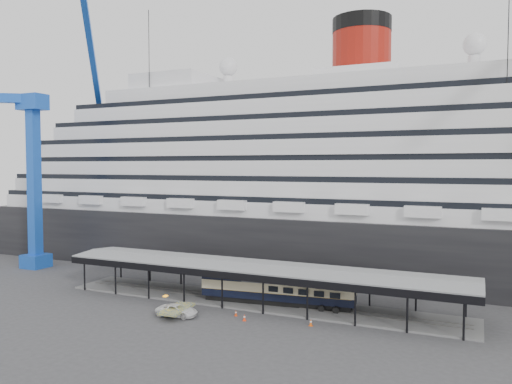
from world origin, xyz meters
TOP-DOWN VIEW (x-y plane):
  - ground at (0.00, 0.00)m, footprint 200.00×200.00m
  - cruise_ship at (0.05, 32.00)m, footprint 130.00×30.00m
  - platform_canopy at (0.00, 5.00)m, footprint 56.00×9.18m
  - crane_blue at (-45.11, 10.62)m, footprint 22.63×19.19m
  - port_truck at (-6.34, -4.37)m, footprint 5.33×2.80m
  - pullman_carriage at (3.12, 5.00)m, footprint 20.64×4.83m
  - traffic_cone_left at (0.19, -1.30)m, footprint 0.40×0.40m
  - traffic_cone_mid at (1.98, -2.59)m, footprint 0.45×0.45m
  - traffic_cone_right at (9.79, -1.18)m, footprint 0.55×0.55m

SIDE VIEW (x-z plane):
  - ground at x=0.00m, z-range 0.00..0.00m
  - traffic_cone_left at x=0.19m, z-range 0.00..0.72m
  - traffic_cone_mid at x=1.98m, z-range 0.00..0.78m
  - traffic_cone_right at x=9.79m, z-range 0.00..0.82m
  - port_truck at x=-6.34m, z-range 0.00..1.43m
  - platform_canopy at x=0.00m, z-range -0.29..5.01m
  - pullman_carriage at x=3.12m, z-range -7.59..12.51m
  - cruise_ship at x=0.05m, z-range -3.60..40.30m
  - crane_blue at x=-45.11m, z-range -3.84..43.76m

